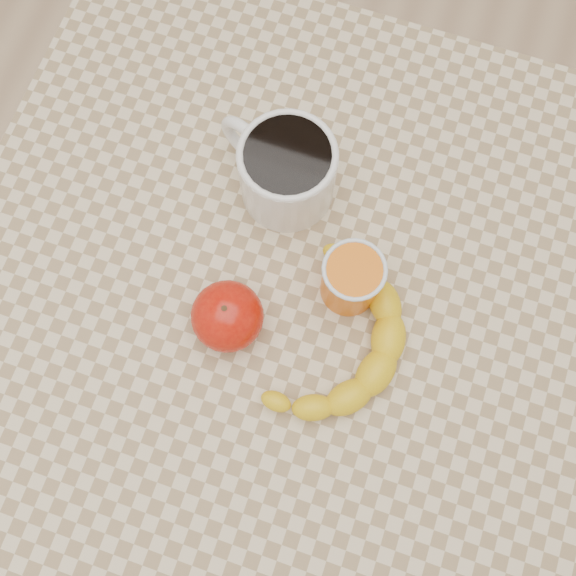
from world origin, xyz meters
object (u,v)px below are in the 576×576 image
(apple, at_px, (227,316))
(banana, at_px, (337,342))
(table, at_px, (288,310))
(orange_juice_glass, at_px, (351,279))
(coffee_mug, at_px, (285,169))

(apple, bearing_deg, banana, 6.98)
(table, xyz_separation_m, orange_juice_glass, (0.06, 0.03, 0.13))
(coffee_mug, relative_size, banana, 0.60)
(orange_juice_glass, bearing_deg, apple, -144.64)
(table, height_order, banana, banana)
(table, relative_size, banana, 2.89)
(orange_juice_glass, bearing_deg, banana, -84.77)
(table, bearing_deg, orange_juice_glass, 21.95)
(coffee_mug, bearing_deg, apple, -91.80)
(orange_juice_glass, distance_m, banana, 0.07)
(orange_juice_glass, height_order, banana, orange_juice_glass)
(table, relative_size, orange_juice_glass, 9.86)
(table, xyz_separation_m, apple, (-0.05, -0.06, 0.12))
(table, height_order, apple, apple)
(table, distance_m, apple, 0.14)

